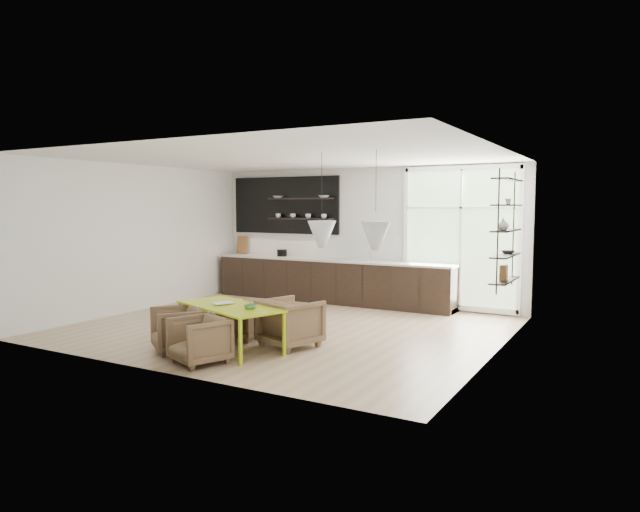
% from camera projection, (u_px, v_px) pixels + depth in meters
% --- Properties ---
extents(room, '(7.02, 6.01, 2.91)m').
position_uv_depth(room, '(347.00, 241.00, 10.34)').
color(room, tan).
rests_on(room, ground).
extents(kitchen_run, '(5.54, 0.69, 2.75)m').
position_uv_depth(kitchen_run, '(327.00, 274.00, 12.42)').
color(kitchen_run, black).
rests_on(kitchen_run, ground).
extents(right_shelving, '(0.26, 1.22, 1.90)m').
position_uv_depth(right_shelving, '(506.00, 234.00, 9.03)').
color(right_shelving, black).
rests_on(right_shelving, ground).
extents(dining_table, '(1.93, 1.35, 0.64)m').
position_uv_depth(dining_table, '(229.00, 308.00, 8.29)').
color(dining_table, '#A7C112').
rests_on(dining_table, ground).
extents(armchair_back_left, '(0.64, 0.66, 0.60)m').
position_uv_depth(armchair_back_left, '(244.00, 319.00, 9.01)').
color(armchair_back_left, '#7F6245').
rests_on(armchair_back_left, ground).
extents(armchair_back_right, '(0.97, 0.98, 0.72)m').
position_uv_depth(armchair_back_right, '(290.00, 322.00, 8.48)').
color(armchair_back_right, '#7F6245').
rests_on(armchair_back_right, ground).
extents(armchair_front_left, '(0.97, 0.97, 0.64)m').
position_uv_depth(armchair_front_left, '(178.00, 329.00, 8.19)').
color(armchair_front_left, '#7F6245').
rests_on(armchair_front_left, ground).
extents(armchair_front_right, '(0.87, 0.88, 0.62)m').
position_uv_depth(armchair_front_right, '(199.00, 340.00, 7.56)').
color(armchair_front_right, '#7F6245').
rests_on(armchair_front_right, ground).
extents(wire_stool, '(0.36, 0.36, 0.46)m').
position_uv_depth(wire_stool, '(172.00, 317.00, 9.22)').
color(wire_stool, black).
rests_on(wire_stool, ground).
extents(table_book, '(0.33, 0.36, 0.03)m').
position_uv_depth(table_book, '(220.00, 302.00, 8.47)').
color(table_book, white).
rests_on(table_book, dining_table).
extents(table_bowl, '(0.20, 0.20, 0.06)m').
position_uv_depth(table_bowl, '(251.00, 307.00, 8.03)').
color(table_bowl, '#45744A').
rests_on(table_bowl, dining_table).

